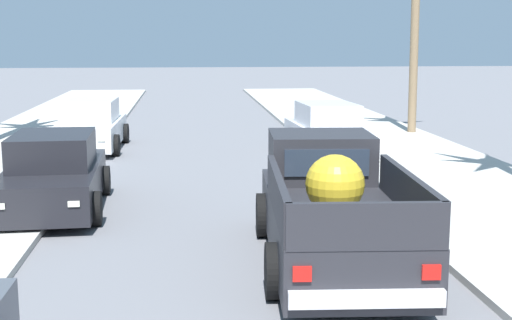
% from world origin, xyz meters
% --- Properties ---
extents(sidewalk_right, '(4.72, 60.00, 0.12)m').
position_xyz_m(sidewalk_right, '(5.54, 12.00, 0.06)').
color(sidewalk_right, '#B2AFA8').
rests_on(sidewalk_right, ground).
extents(curb_left, '(0.16, 60.00, 0.10)m').
position_xyz_m(curb_left, '(-4.58, 12.00, 0.05)').
color(curb_left, silver).
rests_on(curb_left, ground).
extents(curb_right, '(0.16, 60.00, 0.10)m').
position_xyz_m(curb_right, '(4.58, 12.00, 0.05)').
color(curb_right, silver).
rests_on(curb_right, ground).
extents(pickup_truck, '(2.45, 5.32, 1.83)m').
position_xyz_m(pickup_truck, '(1.56, 6.52, 0.80)').
color(pickup_truck, '#28282D').
rests_on(pickup_truck, ground).
extents(car_left_near, '(2.10, 4.29, 1.54)m').
position_xyz_m(car_left_near, '(-3.57, 18.03, 0.71)').
color(car_left_near, silver).
rests_on(car_left_near, ground).
extents(car_right_near, '(2.21, 4.34, 1.54)m').
position_xyz_m(car_right_near, '(3.50, 16.19, 0.71)').
color(car_right_near, silver).
rests_on(car_right_near, ground).
extents(car_left_mid, '(2.16, 4.32, 1.54)m').
position_xyz_m(car_left_mid, '(-3.29, 10.22, 0.71)').
color(car_left_mid, black).
rests_on(car_left_mid, ground).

